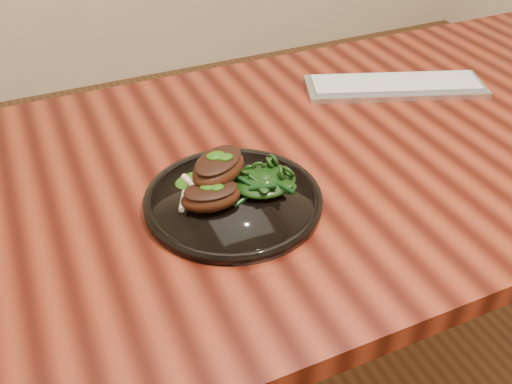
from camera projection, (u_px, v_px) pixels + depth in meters
desk at (358, 175)px, 1.11m from camera, size 1.60×0.80×0.75m
plate at (233, 200)px, 0.89m from camera, size 0.28×0.28×0.02m
lamb_chop_front at (210, 196)px, 0.86m from camera, size 0.10×0.07×0.04m
lamb_chop_back at (218, 167)px, 0.88m from camera, size 0.12×0.11×0.05m
herb_smear at (199, 180)px, 0.92m from camera, size 0.08×0.05×0.00m
greens_heap at (264, 177)px, 0.90m from camera, size 0.10×0.10×0.04m
keyboard at (395, 86)px, 1.21m from camera, size 0.39×0.24×0.02m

